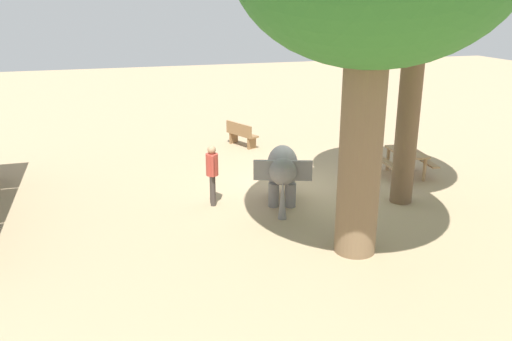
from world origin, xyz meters
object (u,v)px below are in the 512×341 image
picnic_table_near (406,157)px  person_handler (212,170)px  elephant (282,169)px  wooden_bench (241,134)px

picnic_table_near → person_handler: bearing=-77.1°
elephant → picnic_table_near: (1.14, -4.43, -0.38)m
person_handler → wooden_bench: size_ratio=1.13×
person_handler → wooden_bench: (5.37, -2.20, -0.48)m
picnic_table_near → wooden_bench: bearing=-132.8°
elephant → wooden_bench: elephant is taller
wooden_bench → picnic_table_near: size_ratio=0.87×
person_handler → wooden_bench: person_handler is taller
elephant → picnic_table_near: bearing=123.2°
person_handler → wooden_bench: bearing=75.1°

